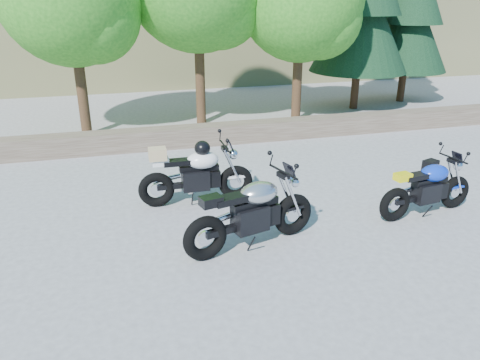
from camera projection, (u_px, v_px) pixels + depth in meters
name	position (u px, v px, depth m)	size (l,w,h in m)	color
ground	(245.00, 250.00, 7.14)	(90.00, 90.00, 0.00)	slate
stone_wall	(186.00, 136.00, 11.98)	(22.00, 0.55, 0.50)	brown
tree_decid_right	(305.00, 0.00, 12.97)	(3.54, 3.54, 5.41)	#382314
conifer_far	(412.00, 6.00, 15.88)	(2.82, 2.82, 6.27)	#382314
silver_bike	(252.00, 213.00, 7.07)	(2.23, 0.87, 1.14)	black
white_bike	(196.00, 173.00, 8.58)	(2.15, 0.68, 1.19)	black
blue_bike	(428.00, 189.00, 8.15)	(1.98, 0.63, 0.99)	black
backpack	(430.00, 170.00, 9.83)	(0.36, 0.33, 0.41)	black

